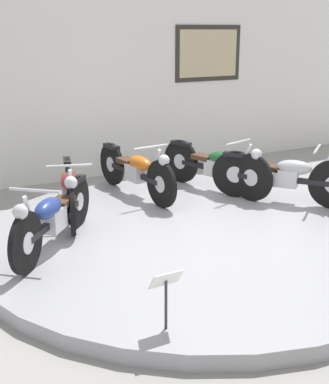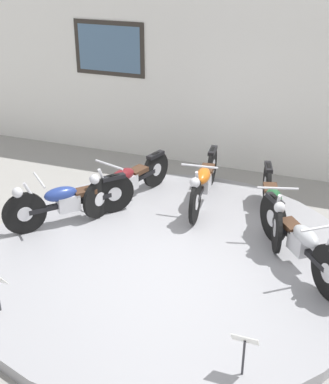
% 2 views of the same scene
% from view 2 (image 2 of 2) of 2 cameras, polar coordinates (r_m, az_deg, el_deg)
% --- Properties ---
extents(ground_plane, '(60.00, 60.00, 0.00)m').
position_cam_2_polar(ground_plane, '(7.22, 0.39, -7.73)').
color(ground_plane, gray).
extents(display_platform, '(5.16, 5.16, 0.16)m').
position_cam_2_polar(display_platform, '(7.18, 0.40, -7.21)').
color(display_platform, '#99999E').
rests_on(display_platform, ground_plane).
extents(back_wall, '(14.00, 0.22, 3.71)m').
position_cam_2_polar(back_wall, '(9.61, 7.78, 12.98)').
color(back_wall, white).
rests_on(back_wall, ground_plane).
extents(motorcycle_blue, '(1.37, 1.50, 0.79)m').
position_cam_2_polar(motorcycle_blue, '(7.81, -10.28, -0.80)').
color(motorcycle_blue, black).
rests_on(motorcycle_blue, display_platform).
extents(motorcycle_maroon, '(0.71, 1.88, 0.78)m').
position_cam_2_polar(motorcycle_maroon, '(8.32, -4.05, 1.27)').
color(motorcycle_maroon, black).
rests_on(motorcycle_maroon, display_platform).
extents(motorcycle_orange, '(0.54, 2.00, 0.80)m').
position_cam_2_polar(motorcycle_orange, '(8.28, 4.21, 1.28)').
color(motorcycle_orange, black).
rests_on(motorcycle_orange, display_platform).
extents(motorcycle_green, '(0.68, 1.96, 0.81)m').
position_cam_2_polar(motorcycle_green, '(7.74, 11.41, -1.02)').
color(motorcycle_green, black).
rests_on(motorcycle_green, display_platform).
extents(motorcycle_silver, '(1.28, 1.63, 0.81)m').
position_cam_2_polar(motorcycle_silver, '(6.89, 14.33, -5.02)').
color(motorcycle_silver, black).
rests_on(motorcycle_silver, display_platform).
extents(info_placard_front_centre, '(0.26, 0.11, 0.51)m').
position_cam_2_polar(info_placard_front_centre, '(5.29, 8.53, -15.85)').
color(info_placard_front_centre, '#333338').
rests_on(info_placard_front_centre, display_platform).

